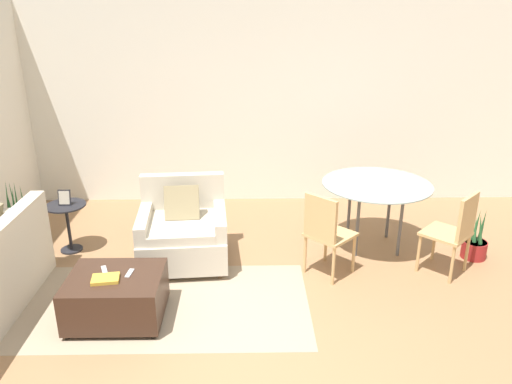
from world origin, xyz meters
name	(u,v)px	position (x,y,z in m)	size (l,w,h in m)	color
ground_plane	(236,365)	(0.00, 0.00, 0.00)	(20.00, 20.00, 0.00)	#936B47
wall_back	(240,104)	(0.00, 3.61, 1.38)	(12.00, 0.06, 2.75)	white
area_rug	(149,304)	(-0.83, 0.87, 0.00)	(3.00, 1.44, 0.01)	gray
armchair	(183,232)	(-0.60, 1.73, 0.34)	(0.99, 0.96, 0.89)	beige
ottoman	(116,295)	(-1.07, 0.66, 0.23)	(0.82, 0.68, 0.42)	#382319
book_stack	(105,279)	(-1.13, 0.59, 0.44)	(0.25, 0.20, 0.03)	gold
tv_remote_primary	(130,273)	(-0.94, 0.70, 0.43)	(0.06, 0.15, 0.01)	#B7B7BC
tv_remote_secondary	(104,270)	(-1.18, 0.77, 0.43)	(0.09, 0.14, 0.01)	#B7B7BC
potted_plant	(20,235)	(-2.50, 2.02, 0.19)	(0.38, 0.38, 0.85)	#333338
side_table	(67,218)	(-1.93, 1.99, 0.40)	(0.44, 0.44, 0.56)	black
picture_frame	(64,198)	(-1.93, 1.99, 0.65)	(0.14, 0.07, 0.17)	black
dining_table	(376,190)	(1.54, 2.04, 0.70)	(1.22, 1.22, 0.78)	#8C9E99
dining_chair_near_left	(326,230)	(0.89, 1.38, 0.52)	(0.59, 0.59, 0.90)	tan
dining_chair_near_right	(455,229)	(2.20, 1.38, 0.52)	(0.59, 0.59, 0.90)	tan
potted_plant_small	(475,246)	(2.61, 1.74, 0.14)	(0.27, 0.27, 0.58)	maroon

